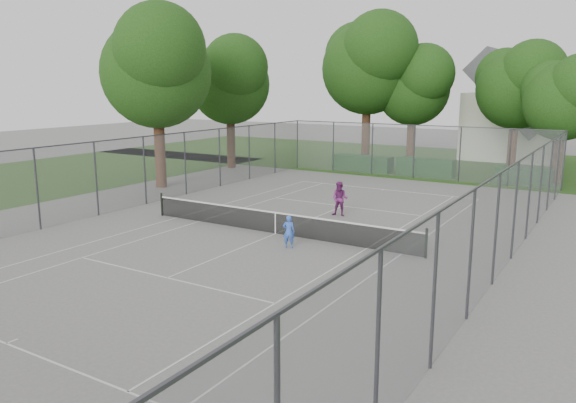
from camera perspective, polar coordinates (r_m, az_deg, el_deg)
The scene contains 17 objects.
ground at distance 23.36m, azimuth -1.28°, elevation -3.31°, with size 120.00×120.00×0.00m, color slate.
grass_far at distance 46.98m, azimuth 16.20°, elevation 3.85°, with size 60.00×20.00×0.00m, color #214212.
court_markings at distance 23.36m, azimuth -1.29°, elevation -3.29°, with size 11.03×23.83×0.01m.
tennis_net at distance 23.24m, azimuth -1.29°, elevation -2.09°, with size 12.87×0.10×1.10m.
perimeter_fence at distance 22.96m, azimuth -1.31°, elevation 1.06°, with size 18.08×34.08×3.52m.
tree_far_left at distance 44.12m, azimuth 8.19°, elevation 13.96°, with size 7.97×7.27×11.45m.
tree_far_midleft at distance 44.17m, azimuth 12.67°, elevation 11.68°, with size 6.32×5.77×9.08m.
tree_far_midright at distance 42.57m, azimuth 22.36°, elevation 11.10°, with size 6.32×5.77×9.08m.
tree_far_right at distance 38.94m, azimuth 26.34°, elevation 9.66°, with size 5.54×5.06×7.97m.
tree_side_back at distance 41.94m, azimuth -5.91°, elevation 12.42°, with size 6.70×6.12×9.63m.
tree_side_front at distance 34.35m, azimuth -13.25°, elevation 13.49°, with size 7.39×6.75×10.62m.
hedge_left at distance 41.13m, azimuth 7.58°, elevation 3.91°, with size 4.31×1.29×1.08m, color #144016.
hedge_mid at distance 39.32m, azimuth 13.82°, elevation 3.41°, with size 3.83×1.10×1.20m, color #144016.
hedge_right at distance 38.25m, azimuth 22.80°, elevation 2.44°, with size 3.28×1.20×0.98m, color #144016.
house at distance 50.10m, azimuth 21.86°, elevation 8.13°, with size 7.28×5.64×9.06m.
girl_player at distance 21.28m, azimuth 0.08°, elevation -3.06°, with size 0.46×0.30×1.26m, color blue.
woman_player at distance 26.48m, azimuth 5.29°, elevation 0.27°, with size 0.80×0.62×1.64m, color #752769.
Camera 1 is at (12.25, -18.95, 6.06)m, focal length 35.00 mm.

